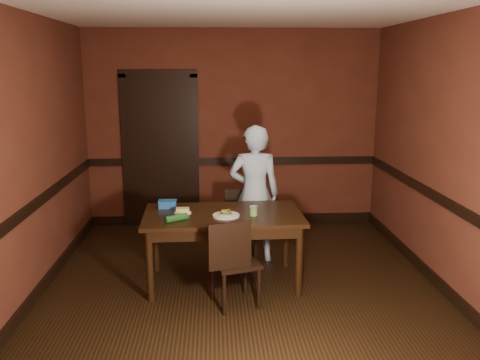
{
  "coord_description": "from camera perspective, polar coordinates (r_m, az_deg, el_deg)",
  "views": [
    {
      "loc": [
        -0.27,
        -4.74,
        2.19
      ],
      "look_at": [
        0.0,
        0.35,
        1.05
      ],
      "focal_mm": 38.0,
      "sensor_mm": 36.0,
      "label": 1
    }
  ],
  "objects": [
    {
      "name": "cheese_saucer",
      "position": [
        5.16,
        -6.45,
        -3.5
      ],
      "size": [
        0.17,
        0.17,
        0.05
      ],
      "rotation": [
        0.0,
        0.0,
        -0.17
      ],
      "color": "white",
      "rests_on": "dining_table"
    },
    {
      "name": "food_tub",
      "position": [
        5.37,
        -8.14,
        -2.69
      ],
      "size": [
        0.19,
        0.13,
        0.08
      ],
      "rotation": [
        0.0,
        0.0,
        -0.0
      ],
      "color": "#2367B4",
      "rests_on": "dining_table"
    },
    {
      "name": "person",
      "position": [
        5.76,
        1.63,
        -1.54
      ],
      "size": [
        0.59,
        0.4,
        1.57
      ],
      "primitive_type": "imported",
      "rotation": [
        0.0,
        0.0,
        3.09
      ],
      "color": "#AFD4E7",
      "rests_on": "floor"
    },
    {
      "name": "baseboard_back",
      "position": [
        7.3,
        -0.78,
        -4.37
      ],
      "size": [
        4.0,
        0.03,
        0.12
      ],
      "primitive_type": "cube",
      "color": "black",
      "rests_on": "ground"
    },
    {
      "name": "baseboard_right",
      "position": [
        5.67,
        21.04,
        -10.37
      ],
      "size": [
        0.03,
        4.5,
        0.12
      ],
      "primitive_type": "cube",
      "color": "black",
      "rests_on": "ground"
    },
    {
      "name": "wall_left",
      "position": [
        5.12,
        -22.76,
        2.17
      ],
      "size": [
        0.02,
        4.5,
        2.7
      ],
      "primitive_type": "cube",
      "color": "#56281A",
      "rests_on": "ground"
    },
    {
      "name": "ceiling",
      "position": [
        4.78,
        0.23,
        18.73
      ],
      "size": [
        4.0,
        4.5,
        0.01
      ],
      "primitive_type": "cube",
      "color": "#EEE8CD",
      "rests_on": "ground"
    },
    {
      "name": "chair_far",
      "position": [
        5.86,
        0.01,
        -5.18
      ],
      "size": [
        0.41,
        0.41,
        0.8
      ],
      "primitive_type": null,
      "rotation": [
        0.0,
        0.0,
        0.09
      ],
      "color": "black",
      "rests_on": "floor"
    },
    {
      "name": "dado_back",
      "position": [
        7.1,
        -0.81,
        2.13
      ],
      "size": [
        4.0,
        0.03,
        0.1
      ],
      "primitive_type": "cube",
      "color": "black",
      "rests_on": "ground"
    },
    {
      "name": "dado_right",
      "position": [
        5.41,
        21.73,
        -2.12
      ],
      "size": [
        0.03,
        4.5,
        0.1
      ],
      "primitive_type": "cube",
      "color": "black",
      "rests_on": "ground"
    },
    {
      "name": "floor",
      "position": [
        5.23,
        0.21,
        -12.15
      ],
      "size": [
        4.0,
        4.5,
        0.01
      ],
      "primitive_type": "cube",
      "color": "black",
      "rests_on": "ground"
    },
    {
      "name": "door",
      "position": [
        7.08,
        -8.93,
        3.52
      ],
      "size": [
        1.05,
        0.07,
        2.2
      ],
      "color": "black",
      "rests_on": "ground"
    },
    {
      "name": "chair_near",
      "position": [
        4.77,
        -0.54,
        -9.09
      ],
      "size": [
        0.5,
        0.5,
        0.86
      ],
      "primitive_type": null,
      "rotation": [
        0.0,
        0.0,
        3.45
      ],
      "color": "black",
      "rests_on": "floor"
    },
    {
      "name": "sauce_jar",
      "position": [
        5.04,
        1.54,
        -3.47
      ],
      "size": [
        0.08,
        0.08,
        0.1
      ],
      "rotation": [
        0.0,
        0.0,
        0.26
      ],
      "color": "#639648",
      "rests_on": "dining_table"
    },
    {
      "name": "dado_left",
      "position": [
        5.21,
        -22.19,
        -2.7
      ],
      "size": [
        0.03,
        4.5,
        0.1
      ],
      "primitive_type": "cube",
      "color": "black",
      "rests_on": "ground"
    },
    {
      "name": "dining_table",
      "position": [
        5.25,
        -1.9,
        -7.66
      ],
      "size": [
        1.62,
        0.94,
        0.74
      ],
      "primitive_type": "cube",
      "rotation": [
        0.0,
        0.0,
        0.03
      ],
      "color": "black",
      "rests_on": "floor"
    },
    {
      "name": "baseboard_left",
      "position": [
        5.47,
        -21.45,
        -11.22
      ],
      "size": [
        0.03,
        4.5,
        0.12
      ],
      "primitive_type": "cube",
      "color": "black",
      "rests_on": "ground"
    },
    {
      "name": "wall_right",
      "position": [
        5.32,
        22.27,
        2.58
      ],
      "size": [
        0.02,
        4.5,
        2.7
      ],
      "primitive_type": "cube",
      "color": "#56281A",
      "rests_on": "ground"
    },
    {
      "name": "sandwich_plate",
      "position": [
        5.02,
        -1.58,
        -3.89
      ],
      "size": [
        0.27,
        0.27,
        0.07
      ],
      "rotation": [
        0.0,
        0.0,
        0.28
      ],
      "color": "white",
      "rests_on": "dining_table"
    },
    {
      "name": "wall_front",
      "position": [
        2.64,
        3.0,
        -5.92
      ],
      "size": [
        4.0,
        0.02,
        2.7
      ],
      "primitive_type": "cube",
      "color": "#56281A",
      "rests_on": "ground"
    },
    {
      "name": "wrapped_veg",
      "position": [
        4.9,
        -7.16,
        -4.25
      ],
      "size": [
        0.23,
        0.18,
        0.06
      ],
      "primitive_type": "cylinder",
      "rotation": [
        0.0,
        1.57,
        0.55
      ],
      "color": "#1A4F1C",
      "rests_on": "dining_table"
    },
    {
      "name": "wall_back",
      "position": [
        7.05,
        -0.82,
        5.75
      ],
      "size": [
        4.0,
        0.02,
        2.7
      ],
      "primitive_type": "cube",
      "color": "#56281A",
      "rests_on": "ground"
    }
  ]
}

